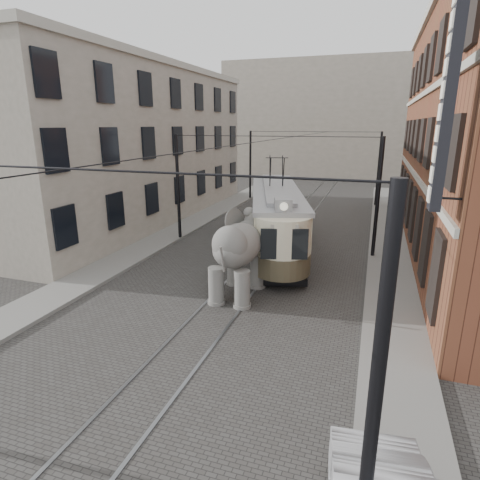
% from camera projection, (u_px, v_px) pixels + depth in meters
% --- Properties ---
extents(ground, '(120.00, 120.00, 0.00)m').
position_uv_depth(ground, '(237.00, 290.00, 16.46)').
color(ground, '#3C3A37').
extents(tram_rails, '(1.54, 80.00, 0.02)m').
position_uv_depth(tram_rails, '(237.00, 289.00, 16.46)').
color(tram_rails, slate).
rests_on(tram_rails, ground).
extents(sidewalk_right, '(2.00, 60.00, 0.15)m').
position_uv_depth(sidewalk_right, '(393.00, 308.00, 14.61)').
color(sidewalk_right, slate).
rests_on(sidewalk_right, ground).
extents(sidewalk_left, '(2.00, 60.00, 0.15)m').
position_uv_depth(sidewalk_left, '(103.00, 270.00, 18.43)').
color(sidewalk_left, slate).
rests_on(sidewalk_left, ground).
extents(stucco_building, '(7.00, 24.00, 10.00)m').
position_uv_depth(stucco_building, '(133.00, 147.00, 27.54)').
color(stucco_building, gray).
rests_on(stucco_building, ground).
extents(distant_block, '(28.00, 10.00, 14.00)m').
position_uv_depth(distant_block, '(339.00, 121.00, 50.97)').
color(distant_block, gray).
rests_on(distant_block, ground).
extents(catenary, '(11.00, 30.20, 6.00)m').
position_uv_depth(catenary, '(265.00, 197.00, 20.25)').
color(catenary, black).
rests_on(catenary, ground).
extents(tram, '(5.92, 12.52, 4.88)m').
position_uv_depth(tram, '(276.00, 203.00, 21.75)').
color(tram, beige).
rests_on(tram, ground).
extents(elephant, '(2.89, 5.21, 3.18)m').
position_uv_depth(elephant, '(238.00, 257.00, 15.54)').
color(elephant, '#615E5A').
rests_on(elephant, ground).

